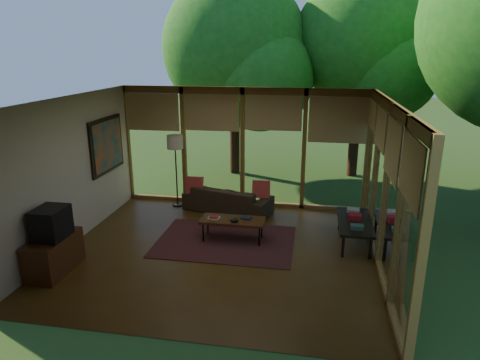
% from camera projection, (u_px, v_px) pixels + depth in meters
% --- Properties ---
extents(floor, '(5.50, 5.50, 0.00)m').
position_uv_depth(floor, '(219.00, 251.00, 7.68)').
color(floor, brown).
rests_on(floor, ground).
extents(ceiling, '(5.50, 5.50, 0.00)m').
position_uv_depth(ceiling, '(217.00, 100.00, 6.89)').
color(ceiling, silver).
rests_on(ceiling, ground).
extents(wall_left, '(0.04, 5.00, 2.70)m').
position_uv_depth(wall_left, '(70.00, 172.00, 7.74)').
color(wall_left, beige).
rests_on(wall_left, ground).
extents(wall_front, '(5.50, 0.04, 2.70)m').
position_uv_depth(wall_front, '(170.00, 242.00, 4.93)').
color(wall_front, beige).
rests_on(wall_front, ground).
extents(window_wall_back, '(5.50, 0.12, 2.70)m').
position_uv_depth(window_wall_back, '(243.00, 148.00, 9.64)').
color(window_wall_back, olive).
rests_on(window_wall_back, ground).
extents(window_wall_right, '(0.12, 5.00, 2.70)m').
position_uv_depth(window_wall_right, '(386.00, 188.00, 6.83)').
color(window_wall_right, olive).
rests_on(window_wall_right, ground).
extents(tree_nw, '(3.97, 3.97, 5.50)m').
position_uv_depth(tree_nw, '(235.00, 48.00, 11.70)').
color(tree_nw, '#341C13').
rests_on(tree_nw, ground).
extents(tree_ne, '(3.56, 3.56, 5.54)m').
position_uv_depth(tree_ne, '(362.00, 39.00, 11.35)').
color(tree_ne, '#341C13').
rests_on(tree_ne, ground).
extents(rug, '(2.55, 1.81, 0.01)m').
position_uv_depth(rug, '(225.00, 241.00, 8.07)').
color(rug, maroon).
rests_on(rug, floor).
extents(sofa, '(2.07, 1.23, 0.57)m').
position_uv_depth(sofa, '(228.00, 199.00, 9.52)').
color(sofa, '#34271A').
rests_on(sofa, floor).
extents(pillow_left, '(0.38, 0.21, 0.40)m').
position_uv_depth(pillow_left, '(194.00, 186.00, 9.52)').
color(pillow_left, maroon).
rests_on(pillow_left, sofa).
extents(pillow_right, '(0.38, 0.20, 0.39)m').
position_uv_depth(pillow_right, '(261.00, 190.00, 9.27)').
color(pillow_right, maroon).
rests_on(pillow_right, sofa).
extents(ct_book_lower, '(0.22, 0.17, 0.03)m').
position_uv_depth(ct_book_lower, '(214.00, 218.00, 8.02)').
color(ct_book_lower, '#A9A49A').
rests_on(ct_book_lower, coffee_table).
extents(ct_book_upper, '(0.16, 0.12, 0.03)m').
position_uv_depth(ct_book_upper, '(214.00, 217.00, 8.01)').
color(ct_book_upper, maroon).
rests_on(ct_book_upper, coffee_table).
extents(ct_book_side, '(0.21, 0.17, 0.03)m').
position_uv_depth(ct_book_side, '(246.00, 218.00, 8.05)').
color(ct_book_side, '#151C30').
rests_on(ct_book_side, coffee_table).
extents(ct_bowl, '(0.16, 0.16, 0.07)m').
position_uv_depth(ct_bowl, '(234.00, 220.00, 7.90)').
color(ct_bowl, black).
rests_on(ct_bowl, coffee_table).
extents(media_cabinet, '(0.50, 1.00, 0.60)m').
position_uv_depth(media_cabinet, '(54.00, 255.00, 6.91)').
color(media_cabinet, '#4F2B15').
rests_on(media_cabinet, floor).
extents(television, '(0.45, 0.55, 0.50)m').
position_uv_depth(television, '(51.00, 223.00, 6.74)').
color(television, black).
rests_on(television, media_cabinet).
extents(console_book_a, '(0.22, 0.17, 0.08)m').
position_uv_depth(console_book_a, '(357.00, 227.00, 7.49)').
color(console_book_a, '#355D50').
rests_on(console_book_a, side_console).
extents(console_book_b, '(0.26, 0.20, 0.11)m').
position_uv_depth(console_book_b, '(355.00, 217.00, 7.90)').
color(console_book_b, maroon).
rests_on(console_book_b, side_console).
extents(console_book_c, '(0.25, 0.20, 0.06)m').
position_uv_depth(console_book_c, '(353.00, 210.00, 8.29)').
color(console_book_c, '#A9A49A').
rests_on(console_book_c, side_console).
extents(floor_lamp, '(0.36, 0.36, 1.65)m').
position_uv_depth(floor_lamp, '(175.00, 146.00, 9.56)').
color(floor_lamp, black).
rests_on(floor_lamp, floor).
extents(coffee_table, '(1.20, 0.50, 0.43)m').
position_uv_depth(coffee_table, '(233.00, 221.00, 8.03)').
color(coffee_table, '#4F2B15').
rests_on(coffee_table, floor).
extents(side_console, '(0.60, 1.40, 0.46)m').
position_uv_depth(side_console, '(355.00, 223.00, 7.89)').
color(side_console, black).
rests_on(side_console, floor).
extents(wall_painting, '(0.06, 1.35, 1.15)m').
position_uv_depth(wall_painting, '(107.00, 145.00, 9.00)').
color(wall_painting, black).
rests_on(wall_painting, wall_left).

